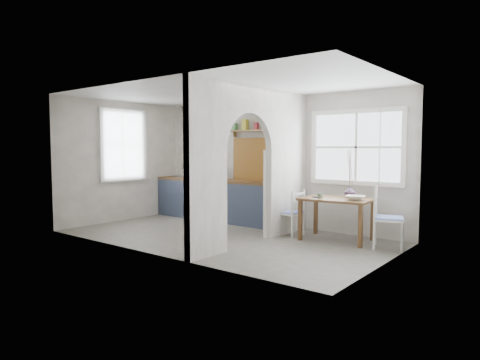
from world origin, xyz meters
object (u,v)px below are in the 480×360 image
Objects in this scene: kettle at (274,176)px; vase at (350,192)px; dining_table at (336,219)px; chair_right at (389,218)px; chair_left at (291,212)px.

vase is (1.59, -0.03, -0.20)m from kettle.
chair_right is (0.91, -0.04, 0.12)m from dining_table.
chair_left is 1.13m from vase.
dining_table is at bearing 6.98° from kettle.
kettle is 1.60m from vase.
kettle is (-2.36, 0.31, 0.55)m from chair_right.
chair_right is 0.89m from vase.
chair_right reaches higher than vase.
dining_table is at bearing 69.69° from chair_right.
chair_right is (1.77, 0.04, 0.07)m from chair_left.
chair_left is at bearing -162.31° from vase.
kettle is (-1.46, 0.27, 0.67)m from dining_table.
chair_left is 0.92m from kettle.
kettle is at bearing -114.24° from chair_left.
chair_left is at bearing -179.15° from dining_table.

